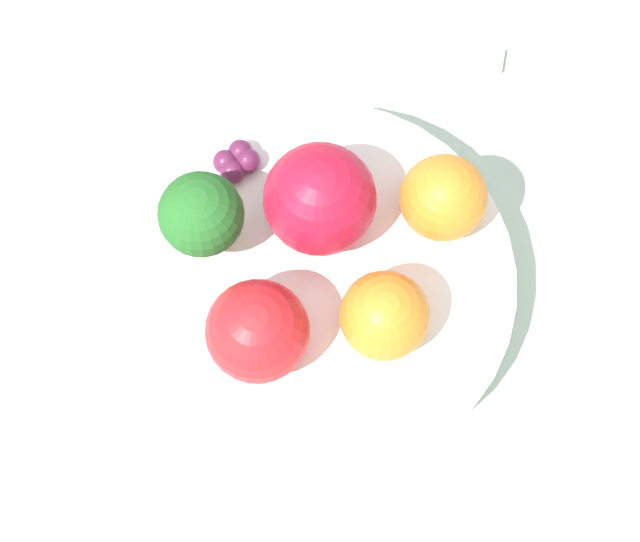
# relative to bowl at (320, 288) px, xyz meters

# --- Properties ---
(ground_plane) EXTENTS (6.00, 6.00, 0.00)m
(ground_plane) POSITION_rel_bowl_xyz_m (0.00, 0.00, -0.04)
(ground_plane) COLOR gray
(table_surface) EXTENTS (1.20, 1.20, 0.02)m
(table_surface) POSITION_rel_bowl_xyz_m (0.00, 0.00, -0.03)
(table_surface) COLOR #B2C6B2
(table_surface) RESTS_ON ground_plane
(bowl) EXTENTS (0.22, 0.22, 0.04)m
(bowl) POSITION_rel_bowl_xyz_m (0.00, 0.00, 0.00)
(bowl) COLOR white
(bowl) RESTS_ON table_surface
(broccoli) EXTENTS (0.05, 0.05, 0.06)m
(broccoli) POSITION_rel_bowl_xyz_m (-0.07, 0.01, 0.06)
(broccoli) COLOR #8CB76B
(broccoli) RESTS_ON bowl
(apple_red) EXTENTS (0.05, 0.05, 0.05)m
(apple_red) POSITION_rel_bowl_xyz_m (-0.03, -0.04, 0.05)
(apple_red) COLOR red
(apple_red) RESTS_ON bowl
(apple_green) EXTENTS (0.06, 0.06, 0.06)m
(apple_green) POSITION_rel_bowl_xyz_m (-0.01, 0.03, 0.05)
(apple_green) COLOR #B7142D
(apple_green) RESTS_ON bowl
(orange_front) EXTENTS (0.05, 0.05, 0.05)m
(orange_front) POSITION_rel_bowl_xyz_m (0.04, -0.02, 0.05)
(orange_front) COLOR orange
(orange_front) RESTS_ON bowl
(orange_back) EXTENTS (0.05, 0.05, 0.05)m
(orange_back) POSITION_rel_bowl_xyz_m (0.06, 0.05, 0.05)
(orange_back) COLOR orange
(orange_back) RESTS_ON bowl
(grape_cluster) EXTENTS (0.03, 0.03, 0.01)m
(grape_cluster) POSITION_rel_bowl_xyz_m (-0.06, 0.06, 0.03)
(grape_cluster) COLOR #5B1E42
(grape_cluster) RESTS_ON bowl
(spoon) EXTENTS (0.08, 0.02, 0.01)m
(spoon) POSITION_rel_bowl_xyz_m (0.05, 0.18, -0.02)
(spoon) COLOR silver
(spoon) RESTS_ON table_surface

